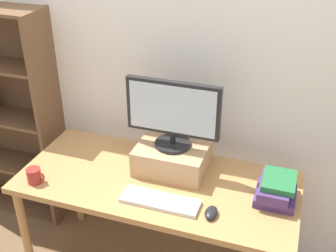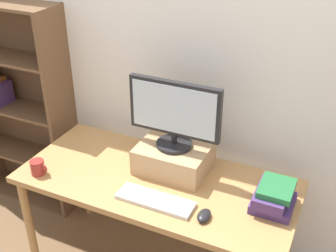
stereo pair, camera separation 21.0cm
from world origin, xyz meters
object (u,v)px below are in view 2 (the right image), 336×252
Objects in this scene: riser_box at (174,157)px; computer_mouse at (204,215)px; book_stack at (273,196)px; keyboard at (155,200)px; coffee_mug at (38,167)px; bookshelf_unit at (15,104)px; desk at (157,189)px; computer_monitor at (174,113)px.

computer_mouse is at bearing -46.84° from riser_box.
computer_mouse is 0.41× the size of book_stack.
coffee_mug is (-0.72, -0.06, 0.03)m from keyboard.
bookshelf_unit is 1.76m from computer_mouse.
coffee_mug is (-1.00, -0.05, 0.03)m from computer_mouse.
desk is at bearing -176.51° from book_stack.
bookshelf_unit is at bearing 166.21° from desk.
riser_box is at bearing -7.69° from bookshelf_unit.
computer_mouse is at bearing 2.67° from coffee_mug.
keyboard reaches higher than desk.
book_stack is at bearing -9.55° from riser_box.
coffee_mug is (-0.64, -0.24, 0.12)m from desk.
book_stack is (0.64, 0.04, 0.14)m from desk.
computer_mouse is (0.31, -0.33, -0.06)m from riser_box.
computer_monitor is at bearing -7.75° from bookshelf_unit.
bookshelf_unit reaches higher than keyboard.
riser_box is at bearing 90.00° from computer_monitor.
desk is 6.12× the size of book_stack.
keyboard is at bearing 4.49° from coffee_mug.
bookshelf_unit is 14.27× the size of coffee_mug.
bookshelf_unit reaches higher than computer_mouse.
book_stack reaches higher than keyboard.
computer_monitor is at bearing -90.00° from riser_box.
book_stack is at bearing 39.24° from computer_mouse.
bookshelf_unit reaches higher than coffee_mug.
bookshelf_unit is 2.92× the size of computer_monitor.
bookshelf_unit reaches higher than desk.
computer_monitor reaches higher than riser_box.
computer_mouse is at bearing -17.16° from bookshelf_unit.
computer_monitor is 0.84m from coffee_mug.
riser_box is 0.76× the size of computer_monitor.
bookshelf_unit is (-1.33, 0.33, 0.13)m from desk.
riser_box is (1.37, -0.19, 0.02)m from bookshelf_unit.
keyboard is at bearing 177.90° from computer_mouse.
computer_mouse is at bearing -46.72° from computer_monitor.
riser_box is 0.33m from keyboard.
computer_mouse is (0.31, -0.33, -0.35)m from computer_monitor.
coffee_mug is at bearing -150.87° from computer_monitor.
keyboard is 0.28m from computer_mouse.
bookshelf_unit is at bearing 172.25° from computer_monitor.
computer_mouse is at bearing -28.48° from desk.
bookshelf_unit is at bearing 140.57° from coffee_mug.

